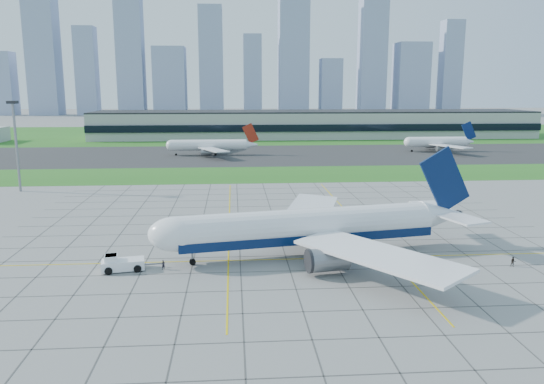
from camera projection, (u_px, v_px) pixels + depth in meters
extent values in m
plane|color=gray|center=(285.00, 256.00, 93.43)|extent=(1400.00, 1400.00, 0.00)
cube|color=#25611B|center=(260.00, 174.00, 181.50)|extent=(700.00, 35.00, 0.04)
cube|color=#383838|center=(253.00, 155.00, 235.33)|extent=(700.00, 75.00, 0.04)
cube|color=#25611B|center=(247.00, 134.00, 342.99)|extent=(700.00, 145.00, 0.04)
cube|color=#474744|center=(27.00, 245.00, 99.75)|extent=(0.18, 130.00, 0.02)
cube|color=#474744|center=(70.00, 244.00, 100.33)|extent=(0.18, 130.00, 0.02)
cube|color=#474744|center=(113.00, 243.00, 100.90)|extent=(0.18, 130.00, 0.02)
cube|color=#474744|center=(156.00, 242.00, 101.48)|extent=(0.18, 130.00, 0.02)
cube|color=#474744|center=(198.00, 241.00, 102.06)|extent=(0.18, 130.00, 0.02)
cube|color=#474744|center=(239.00, 241.00, 102.63)|extent=(0.18, 130.00, 0.02)
cube|color=#474744|center=(280.00, 240.00, 103.21)|extent=(0.18, 130.00, 0.02)
cube|color=#474744|center=(321.00, 239.00, 103.79)|extent=(0.18, 130.00, 0.02)
cube|color=#474744|center=(361.00, 238.00, 104.36)|extent=(0.18, 130.00, 0.02)
cube|color=#474744|center=(401.00, 237.00, 104.94)|extent=(0.18, 130.00, 0.02)
cube|color=#474744|center=(440.00, 236.00, 105.52)|extent=(0.18, 130.00, 0.02)
cube|color=#474744|center=(479.00, 236.00, 106.09)|extent=(0.18, 130.00, 0.02)
cube|color=#474744|center=(517.00, 235.00, 106.67)|extent=(0.18, 130.00, 0.02)
cube|color=#474744|center=(324.00, 376.00, 54.28)|extent=(110.00, 0.18, 0.02)
cube|color=#474744|center=(312.00, 340.00, 62.10)|extent=(110.00, 0.18, 0.02)
cube|color=#474744|center=(303.00, 312.00, 69.93)|extent=(110.00, 0.18, 0.02)
cube|color=#474744|center=(296.00, 289.00, 77.76)|extent=(110.00, 0.18, 0.02)
cube|color=#474744|center=(290.00, 271.00, 85.59)|extent=(110.00, 0.18, 0.02)
cube|color=#474744|center=(285.00, 256.00, 93.42)|extent=(110.00, 0.18, 0.02)
cube|color=#474744|center=(281.00, 243.00, 101.25)|extent=(110.00, 0.18, 0.02)
cube|color=#474744|center=(278.00, 232.00, 109.08)|extent=(110.00, 0.18, 0.02)
cube|color=#474744|center=(275.00, 222.00, 116.91)|extent=(110.00, 0.18, 0.02)
cube|color=#474744|center=(272.00, 214.00, 124.74)|extent=(110.00, 0.18, 0.02)
cube|color=#474744|center=(270.00, 206.00, 132.57)|extent=(110.00, 0.18, 0.02)
cube|color=#474744|center=(268.00, 200.00, 140.40)|extent=(110.00, 0.18, 0.02)
cube|color=#474744|center=(266.00, 194.00, 148.23)|extent=(110.00, 0.18, 0.02)
cube|color=#474744|center=(264.00, 188.00, 156.06)|extent=(110.00, 0.18, 0.02)
cube|color=yellow|center=(286.00, 259.00, 91.46)|extent=(120.00, 0.25, 0.03)
cube|color=yellow|center=(229.00, 227.00, 112.27)|extent=(0.25, 100.00, 0.03)
cube|color=yellow|center=(359.00, 225.00, 114.29)|extent=(0.25, 100.00, 0.03)
cube|color=#B7B7B2|center=(314.00, 125.00, 319.97)|extent=(260.00, 42.00, 15.00)
cube|color=black|center=(320.00, 128.00, 299.02)|extent=(260.00, 1.00, 4.00)
cube|color=black|center=(314.00, 111.00, 318.45)|extent=(260.00, 42.00, 0.80)
cylinder|color=gray|center=(17.00, 148.00, 149.59)|extent=(0.70, 0.70, 25.00)
cube|color=black|center=(12.00, 102.00, 147.15)|extent=(2.50, 2.50, 0.80)
cube|color=#92A0BF|center=(3.00, 84.00, 577.21)|extent=(24.00, 21.60, 68.00)
cube|color=#92A0BF|center=(43.00, 49.00, 573.34)|extent=(31.00, 27.90, 142.00)
cube|color=#92A0BF|center=(87.00, 71.00, 581.10)|extent=(22.00, 19.80, 95.00)
cube|color=#92A0BF|center=(130.00, 41.00, 578.31)|extent=(28.00, 25.20, 160.00)
cube|color=#92A0BF|center=(170.00, 81.00, 589.61)|extent=(35.00, 31.50, 74.00)
cube|color=#92A0BF|center=(211.00, 61.00, 588.69)|extent=(26.00, 23.40, 118.00)
cube|color=#92A0BF|center=(253.00, 75.00, 594.89)|extent=(20.00, 18.00, 88.00)
cube|color=#92A0BF|center=(293.00, 47.00, 592.25)|extent=(33.00, 29.70, 150.00)
cube|color=#92A0BF|center=(331.00, 87.00, 603.81)|extent=(24.00, 21.60, 62.00)
cube|color=#92A0BF|center=(372.00, 57.00, 600.85)|extent=(29.00, 26.10, 128.00)
cube|color=#92A0BF|center=(411.00, 79.00, 608.78)|extent=(36.00, 32.40, 80.00)
cube|color=#92A0BF|center=(450.00, 68.00, 609.69)|extent=(22.00, 19.80, 105.00)
cylinder|color=white|center=(308.00, 225.00, 92.44)|extent=(45.55, 13.94, 5.90)
cube|color=#061942|center=(307.00, 236.00, 92.80)|extent=(45.48, 13.55, 1.57)
ellipsoid|color=white|center=(177.00, 234.00, 86.86)|extent=(10.35, 7.50, 5.90)
cube|color=black|center=(163.00, 232.00, 86.23)|extent=(2.69, 3.48, 0.59)
cone|color=white|center=(440.00, 215.00, 98.82)|extent=(8.75, 6.93, 5.60)
cube|color=#061942|center=(445.00, 180.00, 97.67)|extent=(10.63, 2.41, 12.55)
cube|color=white|center=(311.00, 209.00, 109.03)|extent=(15.95, 28.90, 0.95)
cube|color=white|center=(378.00, 255.00, 79.15)|extent=(23.46, 27.42, 0.95)
cylinder|color=slate|center=(291.00, 227.00, 102.81)|extent=(6.96, 4.82, 3.74)
cylinder|color=slate|center=(328.00, 260.00, 83.20)|extent=(6.96, 4.82, 3.74)
cylinder|color=gray|center=(192.00, 258.00, 88.28)|extent=(0.41, 0.41, 2.56)
cylinder|color=black|center=(193.00, 262.00, 88.42)|extent=(1.15, 0.68, 1.08)
cylinder|color=black|center=(327.00, 245.00, 97.58)|extent=(1.47, 1.39, 1.28)
cylinder|color=black|center=(340.00, 255.00, 91.60)|extent=(1.47, 1.39, 1.28)
cube|color=white|center=(123.00, 264.00, 85.68)|extent=(7.16, 4.28, 1.56)
cube|color=white|center=(111.00, 259.00, 85.02)|extent=(2.42, 2.78, 1.23)
cube|color=black|center=(111.00, 257.00, 84.98)|extent=(2.16, 2.52, 0.78)
cube|color=gray|center=(154.00, 264.00, 86.93)|extent=(3.33, 0.80, 0.20)
cylinder|color=black|center=(109.00, 265.00, 86.58)|extent=(1.31, 0.77, 1.23)
cylinder|color=black|center=(108.00, 271.00, 83.82)|extent=(1.31, 0.77, 1.23)
cylinder|color=black|center=(137.00, 263.00, 87.68)|extent=(1.31, 0.77, 1.23)
cylinder|color=black|center=(138.00, 268.00, 84.92)|extent=(1.31, 0.77, 1.23)
imported|color=black|center=(163.00, 265.00, 86.12)|extent=(0.69, 0.66, 1.59)
imported|color=black|center=(513.00, 262.00, 87.48)|extent=(0.98, 0.87, 1.68)
cylinder|color=white|center=(209.00, 145.00, 232.94)|extent=(32.84, 4.80, 4.80)
cube|color=maroon|center=(251.00, 133.00, 233.29)|extent=(7.46, 0.40, 9.15)
cube|color=white|center=(215.00, 144.00, 244.02)|extent=(13.89, 20.66, 0.40)
cube|color=white|center=(214.00, 150.00, 222.49)|extent=(13.89, 20.66, 0.40)
cylinder|color=black|center=(216.00, 153.00, 236.06)|extent=(1.00, 1.00, 1.00)
cylinder|color=black|center=(215.00, 155.00, 231.75)|extent=(1.00, 1.00, 1.00)
cylinder|color=white|center=(437.00, 142.00, 246.52)|extent=(26.75, 4.80, 4.80)
cube|color=#081C53|center=(469.00, 131.00, 246.63)|extent=(7.46, 0.40, 9.15)
cube|color=white|center=(432.00, 141.00, 257.57)|extent=(13.89, 20.66, 0.40)
cube|color=white|center=(450.00, 146.00, 236.04)|extent=(13.89, 20.66, 0.40)
cylinder|color=black|center=(439.00, 150.00, 249.60)|extent=(1.00, 1.00, 1.00)
cylinder|color=black|center=(443.00, 151.00, 245.29)|extent=(1.00, 1.00, 1.00)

